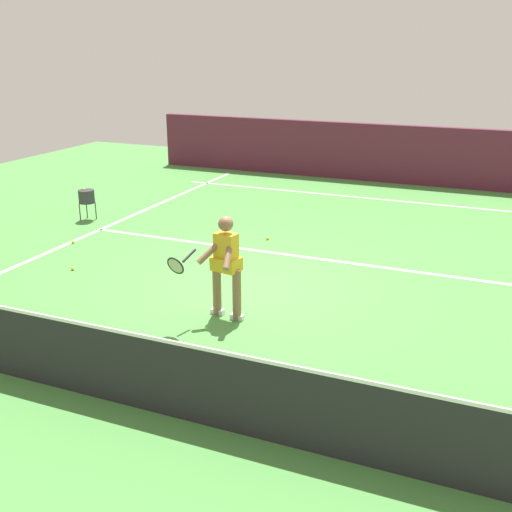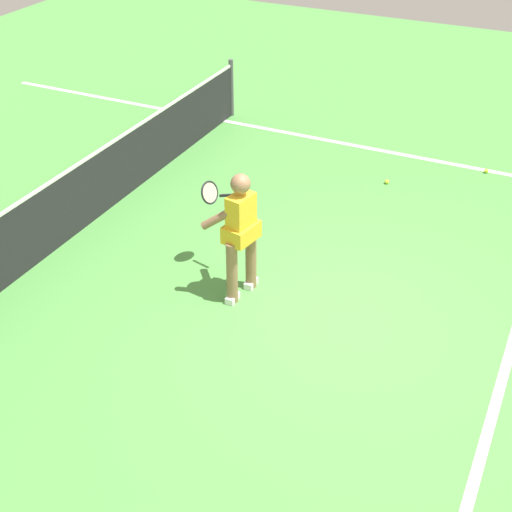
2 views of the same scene
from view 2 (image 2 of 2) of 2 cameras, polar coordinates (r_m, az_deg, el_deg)
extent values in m
plane|color=#4C9342|center=(8.21, 7.05, -4.72)|extent=(24.34, 24.34, 0.00)
cube|color=white|center=(8.00, 19.15, -7.82)|extent=(8.76, 0.10, 0.01)
cube|color=white|center=(11.89, 14.18, 7.22)|extent=(0.10, 16.72, 0.01)
cylinder|color=#4C4C51|center=(13.11, -1.96, 13.07)|extent=(0.08, 0.08, 1.01)
cube|color=#232326|center=(9.59, -14.82, 3.57)|extent=(9.28, 0.02, 0.89)
cube|color=white|center=(9.38, -15.22, 6.04)|extent=(9.28, 0.02, 0.04)
cylinder|color=#8C6647|center=(8.16, -1.90, -1.33)|extent=(0.13, 0.13, 0.78)
cylinder|color=#8C6647|center=(8.40, -0.40, -0.21)|extent=(0.13, 0.13, 0.78)
cube|color=white|center=(8.37, -1.85, -3.31)|extent=(0.20, 0.10, 0.08)
cube|color=white|center=(8.60, -0.39, -2.15)|extent=(0.20, 0.10, 0.08)
cube|color=gold|center=(7.94, -1.19, 3.13)|extent=(0.35, 0.26, 0.52)
cube|color=gold|center=(8.04, -1.17, 1.90)|extent=(0.44, 0.35, 0.20)
sphere|color=#8C6647|center=(7.74, -1.22, 5.70)|extent=(0.22, 0.22, 0.22)
cylinder|color=#8C6647|center=(7.90, -2.72, 3.14)|extent=(0.21, 0.48, 0.37)
cylinder|color=#8C6647|center=(8.11, -1.40, 4.00)|extent=(0.35, 0.44, 0.37)
cylinder|color=black|center=(8.40, -2.08, 4.80)|extent=(0.09, 0.30, 0.14)
torus|color=black|center=(8.60, -3.66, 5.00)|extent=(0.30, 0.17, 0.28)
cylinder|color=beige|center=(8.60, -3.66, 5.00)|extent=(0.25, 0.13, 0.23)
sphere|color=#D1E533|center=(11.71, 17.65, 6.39)|extent=(0.07, 0.07, 0.07)
sphere|color=#D1E533|center=(11.02, 10.25, 5.77)|extent=(0.07, 0.07, 0.07)
camera|label=1|loc=(11.02, -53.51, 14.63)|focal=43.35mm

